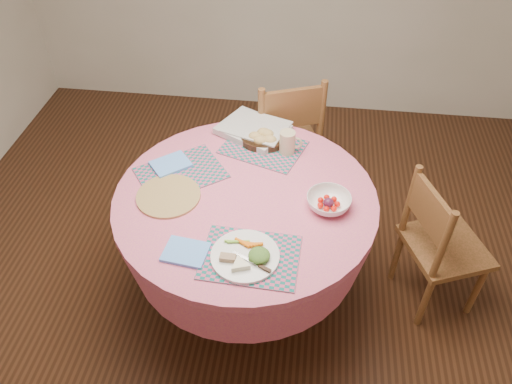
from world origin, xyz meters
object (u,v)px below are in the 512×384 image
(dinner_plate, at_px, (246,256))
(chair_back, at_px, (284,138))
(wicker_trivet, at_px, (168,196))
(fruit_bowl, at_px, (329,202))
(bread_bowl, at_px, (263,138))
(latte_mug, at_px, (288,142))
(chair_right, at_px, (439,243))
(dining_table, at_px, (246,225))

(dinner_plate, bearing_deg, chair_back, 87.17)
(wicker_trivet, bearing_deg, fruit_bowl, 1.94)
(bread_bowl, relative_size, latte_mug, 1.91)
(dinner_plate, distance_m, bread_bowl, 0.79)
(wicker_trivet, bearing_deg, chair_right, 6.71)
(wicker_trivet, relative_size, bread_bowl, 1.30)
(chair_right, height_order, fruit_bowl, chair_right)
(latte_mug, height_order, fruit_bowl, latte_mug)
(chair_right, bearing_deg, dinner_plate, 96.00)
(chair_right, height_order, dinner_plate, chair_right)
(dinner_plate, bearing_deg, bread_bowl, 91.83)
(dining_table, xyz_separation_m, dinner_plate, (0.06, -0.38, 0.22))
(bread_bowl, bearing_deg, dining_table, -94.75)
(chair_right, bearing_deg, latte_mug, 50.98)
(chair_right, height_order, wicker_trivet, chair_right)
(chair_back, xyz_separation_m, latte_mug, (0.05, -0.47, 0.32))
(wicker_trivet, relative_size, fruit_bowl, 1.33)
(dining_table, relative_size, fruit_bowl, 5.50)
(wicker_trivet, height_order, bread_bowl, bread_bowl)
(dining_table, distance_m, latte_mug, 0.47)
(fruit_bowl, bearing_deg, chair_back, 107.41)
(dinner_plate, bearing_deg, fruit_bowl, 47.11)
(dinner_plate, distance_m, fruit_bowl, 0.48)
(bread_bowl, distance_m, latte_mug, 0.15)
(wicker_trivet, xyz_separation_m, latte_mug, (0.52, 0.40, 0.06))
(chair_right, relative_size, chair_back, 0.89)
(dining_table, relative_size, bread_bowl, 5.39)
(wicker_trivet, bearing_deg, chair_back, 61.59)
(chair_back, relative_size, latte_mug, 7.84)
(dining_table, distance_m, bread_bowl, 0.47)
(wicker_trivet, relative_size, latte_mug, 2.49)
(chair_right, relative_size, dinner_plate, 2.95)
(chair_right, relative_size, wicker_trivet, 2.80)
(bread_bowl, bearing_deg, dinner_plate, -88.17)
(fruit_bowl, bearing_deg, wicker_trivet, -178.06)
(chair_back, distance_m, bread_bowl, 0.51)
(chair_right, xyz_separation_m, fruit_bowl, (-0.59, -0.13, 0.34))
(bread_bowl, xyz_separation_m, fruit_bowl, (0.35, -0.44, -0.01))
(chair_back, bearing_deg, chair_right, 118.73)
(wicker_trivet, relative_size, dinner_plate, 1.05)
(dining_table, height_order, chair_right, chair_right)
(chair_back, bearing_deg, fruit_bowl, 86.28)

